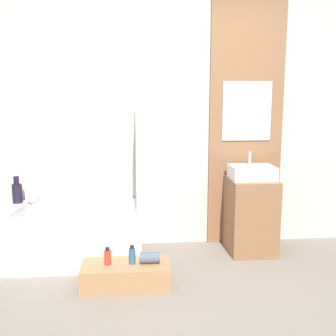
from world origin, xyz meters
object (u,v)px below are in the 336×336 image
(vase_tall_dark, at_px, (17,192))
(bottle_soap_primary, at_px, (108,257))
(vase_round_light, at_px, (32,197))
(sink, at_px, (252,172))
(bottle_soap_secondary, at_px, (132,255))
(wooden_step_bench, at_px, (126,275))
(bathtub, at_px, (72,234))

(vase_tall_dark, xyz_separation_m, bottle_soap_primary, (0.92, -0.83, -0.35))
(vase_round_light, distance_m, bottle_soap_primary, 1.17)
(sink, distance_m, bottle_soap_secondary, 1.45)
(bottle_soap_primary, relative_size, bottle_soap_secondary, 0.93)
(wooden_step_bench, height_order, bottle_soap_primary, bottle_soap_primary)
(bottle_soap_secondary, bearing_deg, bottle_soap_primary, 180.00)
(bottle_soap_primary, xyz_separation_m, bottle_soap_secondary, (0.20, -0.00, 0.00))
(sink, height_order, bottle_soap_primary, sink)
(bottle_soap_primary, bearing_deg, vase_round_light, 133.68)
(wooden_step_bench, relative_size, bottle_soap_secondary, 4.59)
(sink, bearing_deg, vase_tall_dark, 175.76)
(bathtub, distance_m, sink, 1.82)
(sink, bearing_deg, bottle_soap_secondary, -150.40)
(bathtub, distance_m, bottle_soap_secondary, 0.81)
(vase_tall_dark, distance_m, bottle_soap_secondary, 1.43)
(wooden_step_bench, relative_size, bottle_soap_primary, 4.92)
(vase_tall_dark, bearing_deg, sink, -4.24)
(bathtub, distance_m, bottle_soap_primary, 0.69)
(wooden_step_bench, bearing_deg, bathtub, 131.59)
(sink, distance_m, vase_round_light, 2.16)
(bathtub, relative_size, sink, 3.09)
(wooden_step_bench, distance_m, sink, 1.56)
(sink, relative_size, bottle_soap_secondary, 2.70)
(bottle_soap_primary, height_order, bottle_soap_secondary, bottle_soap_secondary)
(vase_tall_dark, bearing_deg, bathtub, -24.71)
(vase_round_light, height_order, bottle_soap_primary, vase_round_light)
(bottle_soap_primary, distance_m, bottle_soap_secondary, 0.20)
(bathtub, bearing_deg, sink, 2.76)
(bottle_soap_secondary, bearing_deg, vase_tall_dark, 143.32)
(vase_tall_dark, relative_size, bottle_soap_secondary, 1.70)
(bathtub, height_order, bottle_soap_secondary, bathtub)
(bathtub, height_order, bottle_soap_primary, bathtub)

